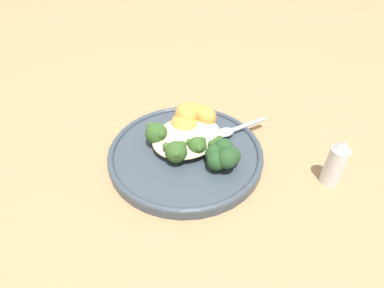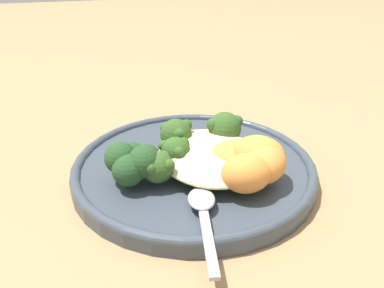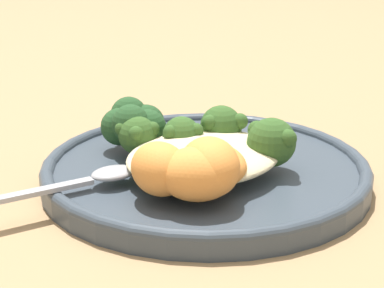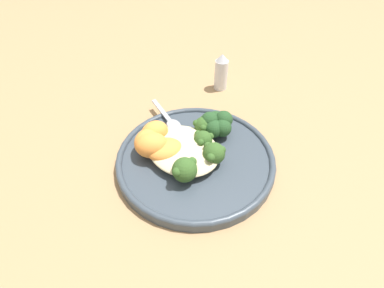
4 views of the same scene
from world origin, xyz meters
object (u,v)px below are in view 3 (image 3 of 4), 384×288
Objects in this scene: broccoli_stalk_2 at (184,139)px; sweet_potato_chunk_2 at (160,169)px; sweet_potato_chunk_0 at (209,167)px; sweet_potato_chunk_3 at (213,164)px; quinoa_mound at (204,156)px; plate at (206,169)px; kale_tuft at (135,123)px; broccoli_stalk_0 at (261,145)px; sweet_potato_chunk_1 at (198,174)px; broccoli_stalk_1 at (219,133)px; broccoli_stalk_3 at (148,140)px; spoon at (97,177)px.

broccoli_stalk_2 is 1.47× the size of sweet_potato_chunk_2.
sweet_potato_chunk_0 is 0.90× the size of sweet_potato_chunk_3.
quinoa_mound is at bearing 56.19° from sweet_potato_chunk_3.
plate is at bearing 19.93° from sweet_potato_chunk_2.
kale_tuft is at bearing 59.31° from sweet_potato_chunk_2.
broccoli_stalk_0 is 1.53× the size of sweet_potato_chunk_1.
quinoa_mound is 0.04m from broccoli_stalk_2.
broccoli_stalk_0 is 1.39× the size of sweet_potato_chunk_3.
quinoa_mound is 0.05m from broccoli_stalk_0.
broccoli_stalk_1 is 0.08m from kale_tuft.
sweet_potato_chunk_2 is 0.80× the size of sweet_potato_chunk_3.
plate is 4.95× the size of sweet_potato_chunk_0.
broccoli_stalk_0 reaches higher than broccoli_stalk_2.
broccoli_stalk_3 is 0.08m from sweet_potato_chunk_3.
sweet_potato_chunk_0 is (-0.05, -0.06, 0.03)m from plate.
spoon is (-0.06, 0.07, -0.01)m from sweet_potato_chunk_3.
broccoli_stalk_1 is (0.04, 0.02, 0.01)m from quinoa_mound.
sweet_potato_chunk_2 and kale_tuft have the same top height.
sweet_potato_chunk_0 reaches higher than quinoa_mound.
sweet_potato_chunk_2 reaches higher than broccoli_stalk_1.
broccoli_stalk_0 reaches higher than spoon.
sweet_potato_chunk_3 is (0.05, -0.01, -0.00)m from sweet_potato_chunk_2.
kale_tuft is (-0.00, 0.09, 0.01)m from quinoa_mound.
sweet_potato_chunk_0 is at bearing -45.82° from sweet_potato_chunk_2.
sweet_potato_chunk_2 is 0.43× the size of spoon.
quinoa_mound is 0.04m from broccoli_stalk_1.
sweet_potato_chunk_1 reaches higher than broccoli_stalk_2.
spoon is at bearing 133.90° from sweet_potato_chunk_3.
kale_tuft is at bearing 96.30° from broccoli_stalk_1.
quinoa_mound is 1.33× the size of broccoli_stalk_1.
quinoa_mound is 0.09m from spoon.
sweet_potato_chunk_1 is (-0.06, -0.08, 0.00)m from broccoli_stalk_2.
broccoli_stalk_3 is at bearing 156.79° from broccoli_stalk_0.
sweet_potato_chunk_1 reaches higher than broccoli_stalk_3.
quinoa_mound is at bearing -88.69° from kale_tuft.
sweet_potato_chunk_2 is at bearing -166.94° from quinoa_mound.
broccoli_stalk_3 reaches higher than spoon.
sweet_potato_chunk_2 reaches higher than sweet_potato_chunk_3.
broccoli_stalk_2 is at bearing 33.96° from sweet_potato_chunk_2.
sweet_potato_chunk_1 is 1.14× the size of sweet_potato_chunk_2.
spoon is at bearing -148.52° from kale_tuft.
sweet_potato_chunk_1 is (-0.03, -0.10, 0.01)m from broccoli_stalk_3.
broccoli_stalk_0 is 0.06m from sweet_potato_chunk_3.
quinoa_mound reaches higher than plate.
sweet_potato_chunk_1 reaches higher than plate.
sweet_potato_chunk_3 is at bearing 178.83° from broccoli_stalk_2.
quinoa_mound is 1.45× the size of broccoli_stalk_3.
spoon is at bearing 109.29° from broccoli_stalk_2.
plate is 0.06m from broccoli_stalk_0.
sweet_potato_chunk_2 reaches higher than spoon.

